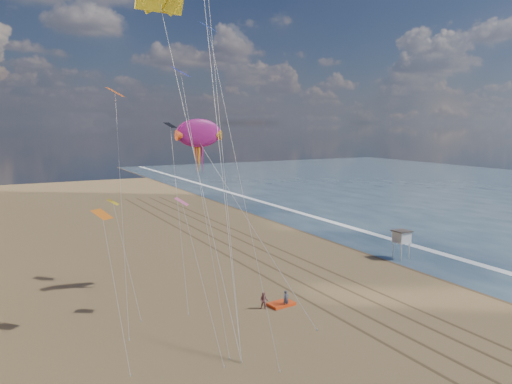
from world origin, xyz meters
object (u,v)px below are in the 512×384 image
(kite_flyer_b, at_px, (264,301))
(grounded_kite, at_px, (281,304))
(show_kite, at_px, (199,134))
(kite_flyer_a, at_px, (286,299))
(lifeguard_stand, at_px, (402,237))

(kite_flyer_b, bearing_deg, grounded_kite, 41.56)
(grounded_kite, relative_size, show_kite, 0.12)
(kite_flyer_a, bearing_deg, show_kite, 122.03)
(lifeguard_stand, xyz_separation_m, kite_flyer_b, (-22.74, -6.71, -1.92))
(lifeguard_stand, height_order, show_kite, show_kite)
(show_kite, bearing_deg, kite_flyer_b, -65.31)
(lifeguard_stand, distance_m, kite_flyer_b, 23.78)
(lifeguard_stand, distance_m, grounded_kite, 22.10)
(kite_flyer_a, xyz_separation_m, kite_flyer_b, (-1.98, 0.51, 0.01))
(kite_flyer_a, bearing_deg, lifeguard_stand, 16.44)
(kite_flyer_a, bearing_deg, grounded_kite, 102.68)
(lifeguard_stand, relative_size, grounded_kite, 1.50)
(show_kite, distance_m, kite_flyer_a, 17.20)
(grounded_kite, xyz_separation_m, kite_flyer_b, (-1.82, -0.07, 0.65))
(grounded_kite, height_order, kite_flyer_a, kite_flyer_a)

